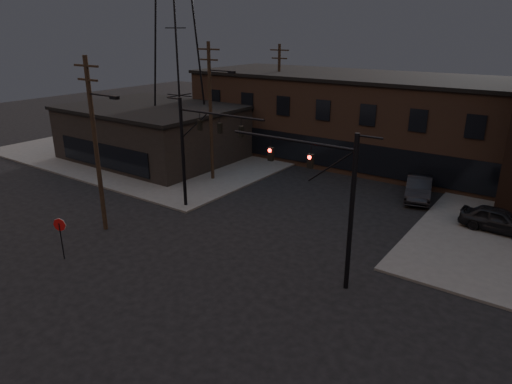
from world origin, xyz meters
TOP-DOWN VIEW (x-y plane):
  - ground at (0.00, 0.00)m, footprint 140.00×140.00m
  - sidewalk_nw at (-22.00, 22.00)m, footprint 30.00×30.00m
  - building_row at (0.00, 28.00)m, footprint 40.00×12.00m
  - building_left at (-20.00, 16.00)m, footprint 16.00×12.00m
  - traffic_signal_near at (5.36, 4.50)m, footprint 7.12×0.24m
  - traffic_signal_far at (-6.72, 8.00)m, footprint 7.12×0.24m
  - stop_sign at (-8.00, -1.99)m, footprint 0.72×0.33m
  - utility_pole_near at (-9.43, 2.00)m, footprint 3.70×0.28m
  - utility_pole_mid at (-10.44, 14.00)m, footprint 3.70×0.28m
  - utility_pole_far at (-11.50, 26.00)m, footprint 2.20×0.28m
  - transmission_tower at (-18.00, 18.00)m, footprint 7.00×7.00m
  - parked_car_lot_a at (11.57, 16.23)m, footprint 4.62×2.01m
  - car_crossing at (5.50, 19.65)m, footprint 3.09×5.52m

SIDE VIEW (x-z plane):
  - ground at x=0.00m, z-range 0.00..0.00m
  - sidewalk_nw at x=-22.00m, z-range 0.00..0.15m
  - car_crossing at x=5.50m, z-range 0.00..1.72m
  - parked_car_lot_a at x=11.57m, z-range 0.15..1.70m
  - stop_sign at x=-8.00m, z-range 0.60..3.08m
  - building_left at x=-20.00m, z-range 0.00..5.00m
  - building_row at x=0.00m, z-range 0.00..8.00m
  - traffic_signal_near at x=5.36m, z-range 0.93..8.93m
  - traffic_signal_far at x=-6.72m, z-range 1.01..9.01m
  - utility_pole_far at x=-11.50m, z-range 0.28..11.28m
  - utility_pole_near at x=-9.43m, z-range 0.37..11.37m
  - utility_pole_mid at x=-10.44m, z-range 0.38..11.88m
  - transmission_tower at x=-18.00m, z-range 0.00..25.00m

